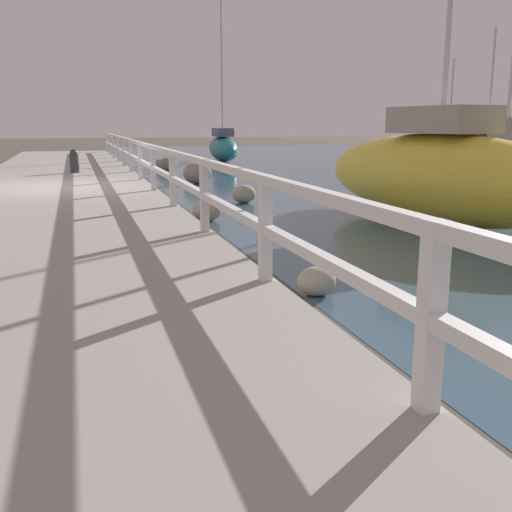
{
  "coord_description": "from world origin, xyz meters",
  "views": [
    {
      "loc": [
        0.4,
        -13.47,
        1.61
      ],
      "look_at": [
        3.4,
        -3.47,
        -0.7
      ],
      "focal_mm": 42.0,
      "sensor_mm": 36.0,
      "label": 1
    }
  ],
  "objects_px": {
    "sailboat_black": "(487,142)",
    "sailboat_teal": "(223,147)",
    "sailboat_yellow": "(439,175)",
    "sailboat_navy": "(449,141)",
    "sailboat_white": "(504,156)",
    "mooring_bollard": "(74,161)"
  },
  "relations": [
    {
      "from": "mooring_bollard",
      "to": "sailboat_white",
      "type": "distance_m",
      "value": 12.07
    },
    {
      "from": "sailboat_black",
      "to": "sailboat_yellow",
      "type": "xyz_separation_m",
      "value": [
        -11.23,
        -13.51,
        -0.06
      ]
    },
    {
      "from": "sailboat_yellow",
      "to": "sailboat_teal",
      "type": "relative_size",
      "value": 0.85
    },
    {
      "from": "sailboat_yellow",
      "to": "mooring_bollard",
      "type": "bearing_deg",
      "value": 113.69
    },
    {
      "from": "sailboat_white",
      "to": "sailboat_yellow",
      "type": "bearing_deg",
      "value": -117.0
    },
    {
      "from": "sailboat_black",
      "to": "sailboat_teal",
      "type": "height_order",
      "value": "sailboat_teal"
    },
    {
      "from": "sailboat_teal",
      "to": "sailboat_navy",
      "type": "xyz_separation_m",
      "value": [
        13.14,
        2.57,
        0.1
      ]
    },
    {
      "from": "sailboat_black",
      "to": "sailboat_teal",
      "type": "xyz_separation_m",
      "value": [
        -10.7,
        3.78,
        -0.23
      ]
    },
    {
      "from": "sailboat_navy",
      "to": "sailboat_yellow",
      "type": "bearing_deg",
      "value": -133.13
    },
    {
      "from": "sailboat_black",
      "to": "sailboat_navy",
      "type": "distance_m",
      "value": 6.8
    },
    {
      "from": "sailboat_white",
      "to": "sailboat_teal",
      "type": "relative_size",
      "value": 1.05
    },
    {
      "from": "sailboat_black",
      "to": "sailboat_yellow",
      "type": "bearing_deg",
      "value": -134.83
    },
    {
      "from": "mooring_bollard",
      "to": "sailboat_yellow",
      "type": "bearing_deg",
      "value": -56.75
    },
    {
      "from": "sailboat_black",
      "to": "sailboat_teal",
      "type": "bearing_deg",
      "value": 155.45
    },
    {
      "from": "sailboat_black",
      "to": "sailboat_teal",
      "type": "relative_size",
      "value": 0.79
    },
    {
      "from": "mooring_bollard",
      "to": "sailboat_teal",
      "type": "height_order",
      "value": "sailboat_teal"
    },
    {
      "from": "mooring_bollard",
      "to": "sailboat_yellow",
      "type": "relative_size",
      "value": 0.11
    },
    {
      "from": "sailboat_white",
      "to": "sailboat_navy",
      "type": "distance_m",
      "value": 15.98
    },
    {
      "from": "sailboat_white",
      "to": "sailboat_yellow",
      "type": "relative_size",
      "value": 1.24
    },
    {
      "from": "sailboat_black",
      "to": "sailboat_white",
      "type": "distance_m",
      "value": 9.29
    },
    {
      "from": "mooring_bollard",
      "to": "sailboat_yellow",
      "type": "distance_m",
      "value": 10.46
    },
    {
      "from": "sailboat_yellow",
      "to": "sailboat_navy",
      "type": "bearing_deg",
      "value": 45.91
    }
  ]
}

